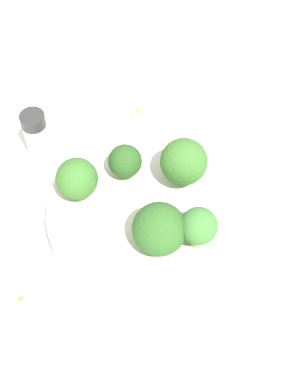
% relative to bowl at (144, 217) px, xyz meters
% --- Properties ---
extents(ground_plane, '(3.00, 3.00, 0.00)m').
position_rel_bowl_xyz_m(ground_plane, '(0.00, 0.00, -0.02)').
color(ground_plane, white).
extents(bowl, '(0.23, 0.23, 0.04)m').
position_rel_bowl_xyz_m(bowl, '(0.00, 0.00, 0.00)').
color(bowl, silver).
rests_on(bowl, ground_plane).
extents(broccoli_floret_0, '(0.05, 0.05, 0.05)m').
position_rel_bowl_xyz_m(broccoli_floret_0, '(0.08, -0.00, 0.05)').
color(broccoli_floret_0, '#84AD66').
rests_on(broccoli_floret_0, bowl).
extents(broccoli_floret_1, '(0.04, 0.04, 0.06)m').
position_rel_bowl_xyz_m(broccoli_floret_1, '(-0.07, 0.03, 0.06)').
color(broccoli_floret_1, '#7A9E5B').
rests_on(broccoli_floret_1, bowl).
extents(broccoli_floret_2, '(0.04, 0.04, 0.05)m').
position_rel_bowl_xyz_m(broccoli_floret_2, '(0.03, -0.04, 0.05)').
color(broccoli_floret_2, '#84AD66').
rests_on(broccoli_floret_2, bowl).
extents(broccoli_floret_3, '(0.06, 0.06, 0.07)m').
position_rel_bowl_xyz_m(broccoli_floret_3, '(-0.03, -0.05, 0.06)').
color(broccoli_floret_3, '#7A9E5B').
rests_on(broccoli_floret_3, bowl).
extents(broccoli_floret_4, '(0.06, 0.06, 0.06)m').
position_rel_bowl_xyz_m(broccoli_floret_4, '(-0.03, 0.04, 0.05)').
color(broccoli_floret_4, '#84AD66').
rests_on(broccoli_floret_4, bowl).
extents(pepper_shaker, '(0.03, 0.03, 0.07)m').
position_rel_bowl_xyz_m(pepper_shaker, '(0.16, -0.07, 0.02)').
color(pepper_shaker, silver).
rests_on(pepper_shaker, ground_plane).
extents(almond_crumb_0, '(0.01, 0.01, 0.01)m').
position_rel_bowl_xyz_m(almond_crumb_0, '(0.11, 0.13, -0.02)').
color(almond_crumb_0, olive).
rests_on(almond_crumb_0, ground_plane).
extents(almond_crumb_1, '(0.01, 0.01, 0.01)m').
position_rel_bowl_xyz_m(almond_crumb_1, '(0.06, -0.18, -0.02)').
color(almond_crumb_1, '#AD7F4C').
rests_on(almond_crumb_1, ground_plane).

